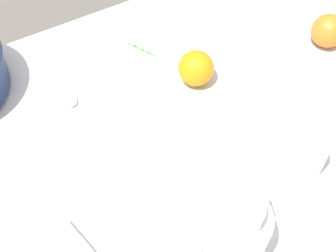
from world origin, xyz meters
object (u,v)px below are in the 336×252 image
(juice_pitcher, at_px, (230,235))
(spoon, at_px, (71,118))
(loose_orange_1, at_px, (328,31))
(juice_glass, at_px, (306,156))
(loose_orange_2, at_px, (196,68))

(juice_pitcher, height_order, spoon, juice_pitcher)
(juice_pitcher, bearing_deg, loose_orange_1, 32.55)
(juice_glass, xyz_separation_m, loose_orange_2, (-0.06, 0.28, 0.00))
(juice_glass, bearing_deg, juice_pitcher, -162.92)
(juice_glass, xyz_separation_m, loose_orange_1, (0.25, 0.23, 0.00))
(juice_glass, relative_size, spoon, 0.51)
(loose_orange_2, bearing_deg, juice_glass, -78.31)
(juice_pitcher, bearing_deg, spoon, 106.96)
(juice_pitcher, distance_m, spoon, 0.39)
(juice_pitcher, distance_m, juice_glass, 0.22)
(loose_orange_1, bearing_deg, juice_pitcher, -147.45)
(juice_pitcher, xyz_separation_m, juice_glass, (0.21, 0.06, -0.03))
(spoon, bearing_deg, loose_orange_2, -6.92)
(juice_glass, relative_size, loose_orange_1, 1.15)
(juice_glass, height_order, loose_orange_2, juice_glass)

